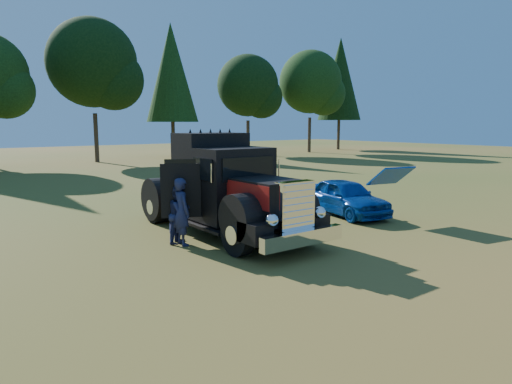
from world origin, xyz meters
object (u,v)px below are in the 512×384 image
object	(u,v)px
diamond_t_truck	(226,192)
hotrod_coupe	(346,197)
spectator_near	(182,212)
spectator_far	(180,214)

from	to	relation	value
diamond_t_truck	hotrod_coupe	xyz separation A→B (m)	(5.05, -0.15, -0.62)
spectator_near	spectator_far	bearing A→B (deg)	-9.18
spectator_near	spectator_far	world-z (taller)	spectator_near
hotrod_coupe	spectator_far	size ratio (longest dim) A/B	2.67
spectator_near	spectator_far	xyz separation A→B (m)	(0.05, 0.23, -0.12)
diamond_t_truck	spectator_far	size ratio (longest dim) A/B	4.47
hotrod_coupe	spectator_near	size ratio (longest dim) A/B	2.32
diamond_t_truck	spectator_near	bearing A→B (deg)	-169.59
diamond_t_truck	hotrod_coupe	bearing A→B (deg)	-1.75
diamond_t_truck	spectator_far	distance (m)	1.66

